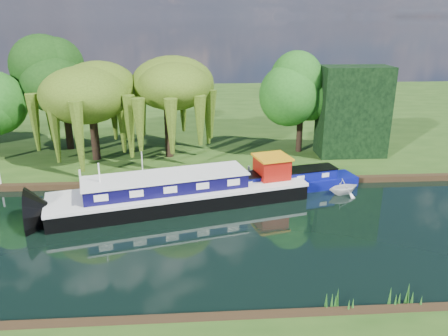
{
  "coord_description": "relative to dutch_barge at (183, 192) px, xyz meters",
  "views": [
    {
      "loc": [
        4.92,
        -23.61,
        12.48
      ],
      "look_at": [
        6.78,
        4.18,
        2.8
      ],
      "focal_mm": 35.0,
      "sensor_mm": 36.0,
      "label": 1
    }
  ],
  "objects": [
    {
      "name": "lamppost",
      "position": [
        -3.42,
        5.78,
        1.49
      ],
      "size": [
        0.36,
        0.36,
        2.56
      ],
      "color": "silver",
      "rests_on": "far_bank"
    },
    {
      "name": "willow_left",
      "position": [
        -7.86,
        9.41,
        5.32
      ],
      "size": [
        6.66,
        6.66,
        7.98
      ],
      "color": "black",
      "rests_on": "far_bank"
    },
    {
      "name": "willow_right",
      "position": [
        -1.42,
        9.83,
        5.33
      ],
      "size": [
        6.53,
        6.53,
        7.96
      ],
      "color": "black",
      "rests_on": "far_bank"
    },
    {
      "name": "narrowboat",
      "position": [
        7.52,
        2.0,
        -0.32
      ],
      "size": [
        11.94,
        4.65,
        1.72
      ],
      "rotation": [
        0.0,
        0.0,
        0.23
      ],
      "color": "navy",
      "rests_on": "ground"
    },
    {
      "name": "far_bank",
      "position": [
        -3.92,
        29.28,
        -0.71
      ],
      "size": [
        120.0,
        52.0,
        0.45
      ],
      "primitive_type": "cube",
      "color": "#204011",
      "rests_on": "ground"
    },
    {
      "name": "tree_far_right",
      "position": [
        10.66,
        10.62,
        4.97
      ],
      "size": [
        4.83,
        4.83,
        7.91
      ],
      "color": "black",
      "rests_on": "far_bank"
    },
    {
      "name": "mooring_posts",
      "position": [
        -4.42,
        3.68,
        0.02
      ],
      "size": [
        19.16,
        0.16,
        1.0
      ],
      "color": "silver",
      "rests_on": "far_bank"
    },
    {
      "name": "reeds_near",
      "position": [
        2.95,
        -12.3,
        -0.38
      ],
      "size": [
        33.7,
        1.5,
        1.1
      ],
      "color": "#1C5717",
      "rests_on": "ground"
    },
    {
      "name": "white_cruiser",
      "position": [
        11.85,
        1.06,
        -0.93
      ],
      "size": [
        3.03,
        2.82,
        1.31
      ],
      "primitive_type": "imported",
      "rotation": [
        0.0,
        0.0,
        1.9
      ],
      "color": "silver",
      "rests_on": "ground"
    },
    {
      "name": "tree_far_mid",
      "position": [
        -11.07,
        12.94,
        6.17
      ],
      "size": [
        5.9,
        5.9,
        9.66
      ],
      "color": "black",
      "rests_on": "far_bank"
    },
    {
      "name": "dutch_barge",
      "position": [
        0.0,
        0.0,
        0.0
      ],
      "size": [
        18.24,
        8.26,
        3.76
      ],
      "rotation": [
        0.0,
        0.0,
        0.25
      ],
      "color": "black",
      "rests_on": "ground"
    },
    {
      "name": "ground",
      "position": [
        -3.92,
        -4.72,
        -0.93
      ],
      "size": [
        120.0,
        120.0,
        0.0
      ],
      "primitive_type": "plane",
      "color": "black"
    },
    {
      "name": "conifer_hedge",
      "position": [
        15.08,
        9.28,
        3.52
      ],
      "size": [
        6.0,
        3.0,
        8.0
      ],
      "primitive_type": "cube",
      "color": "black",
      "rests_on": "far_bank"
    }
  ]
}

